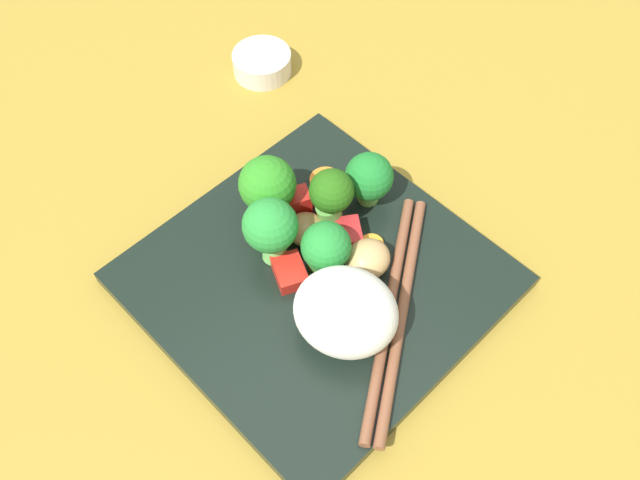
{
  "coord_description": "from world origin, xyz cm",
  "views": [
    {
      "loc": [
        21.76,
        -19.85,
        50.28
      ],
      "look_at": [
        -1.37,
        1.7,
        3.29
      ],
      "focal_mm": 39.13,
      "sensor_mm": 36.0,
      "label": 1
    }
  ],
  "objects_px": {
    "square_plate": "(316,279)",
    "sauce_cup": "(262,63)",
    "rice_mound": "(346,312)",
    "broccoli_floret_3": "(331,196)",
    "carrot_slice_1": "(283,231)",
    "chopstick_pair": "(395,312)"
  },
  "relations": [
    {
      "from": "chopstick_pair",
      "to": "sauce_cup",
      "type": "xyz_separation_m",
      "value": [
        -0.29,
        0.11,
        -0.01
      ]
    },
    {
      "from": "chopstick_pair",
      "to": "broccoli_floret_3",
      "type": "bearing_deg",
      "value": 41.76
    },
    {
      "from": "rice_mound",
      "to": "carrot_slice_1",
      "type": "height_order",
      "value": "rice_mound"
    },
    {
      "from": "rice_mound",
      "to": "carrot_slice_1",
      "type": "bearing_deg",
      "value": 165.58
    },
    {
      "from": "square_plate",
      "to": "rice_mound",
      "type": "distance_m",
      "value": 0.07
    },
    {
      "from": "chopstick_pair",
      "to": "rice_mound",
      "type": "bearing_deg",
      "value": 122.05
    },
    {
      "from": "broccoli_floret_3",
      "to": "chopstick_pair",
      "type": "xyz_separation_m",
      "value": [
        0.1,
        -0.02,
        -0.03
      ]
    },
    {
      "from": "rice_mound",
      "to": "broccoli_floret_3",
      "type": "xyz_separation_m",
      "value": [
        -0.08,
        0.06,
        0.01
      ]
    },
    {
      "from": "rice_mound",
      "to": "broccoli_floret_3",
      "type": "height_order",
      "value": "same"
    },
    {
      "from": "broccoli_floret_3",
      "to": "carrot_slice_1",
      "type": "relative_size",
      "value": 3.11
    },
    {
      "from": "carrot_slice_1",
      "to": "sauce_cup",
      "type": "height_order",
      "value": "sauce_cup"
    },
    {
      "from": "rice_mound",
      "to": "broccoli_floret_3",
      "type": "bearing_deg",
      "value": 142.51
    },
    {
      "from": "square_plate",
      "to": "sauce_cup",
      "type": "xyz_separation_m",
      "value": [
        -0.23,
        0.13,
        0.0
      ]
    },
    {
      "from": "rice_mound",
      "to": "carrot_slice_1",
      "type": "distance_m",
      "value": 0.11
    },
    {
      "from": "square_plate",
      "to": "rice_mound",
      "type": "bearing_deg",
      "value": -19.22
    },
    {
      "from": "broccoli_floret_3",
      "to": "carrot_slice_1",
      "type": "distance_m",
      "value": 0.06
    },
    {
      "from": "broccoli_floret_3",
      "to": "sauce_cup",
      "type": "bearing_deg",
      "value": 155.78
    },
    {
      "from": "square_plate",
      "to": "chopstick_pair",
      "type": "bearing_deg",
      "value": 17.09
    },
    {
      "from": "square_plate",
      "to": "chopstick_pair",
      "type": "xyz_separation_m",
      "value": [
        0.07,
        0.02,
        0.01
      ]
    },
    {
      "from": "broccoli_floret_3",
      "to": "chopstick_pair",
      "type": "relative_size",
      "value": 0.34
    },
    {
      "from": "square_plate",
      "to": "sauce_cup",
      "type": "height_order",
      "value": "sauce_cup"
    },
    {
      "from": "square_plate",
      "to": "carrot_slice_1",
      "type": "xyz_separation_m",
      "value": [
        -0.05,
        0.01,
        0.01
      ]
    }
  ]
}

